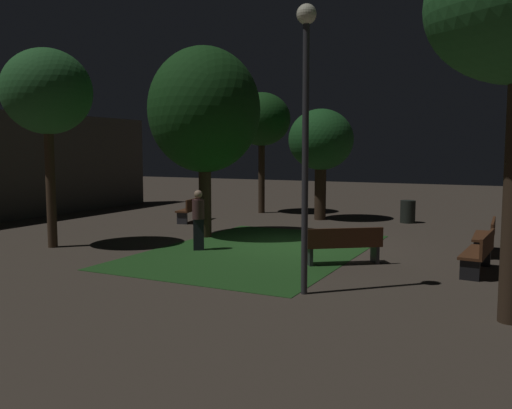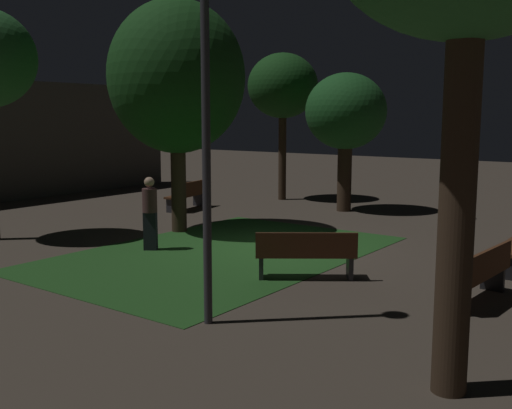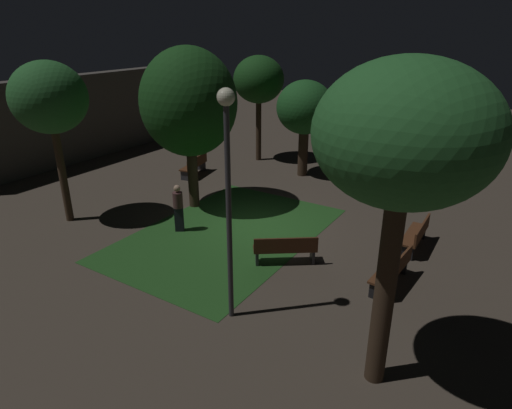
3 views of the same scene
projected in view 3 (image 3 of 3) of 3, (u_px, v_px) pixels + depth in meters
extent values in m
plane|color=#473D33|center=(259.00, 227.00, 14.86)|extent=(60.00, 60.00, 0.00)
cube|color=#23511E|center=(227.00, 233.00, 14.37)|extent=(7.80, 5.15, 0.01)
cube|color=#512D19|center=(390.00, 270.00, 11.35)|extent=(1.83, 0.61, 0.06)
cube|color=#512D19|center=(399.00, 265.00, 11.15)|extent=(1.80, 0.19, 0.40)
cube|color=black|center=(377.00, 292.00, 10.85)|extent=(0.11, 0.39, 0.42)
cube|color=black|center=(400.00, 266.00, 12.04)|extent=(0.11, 0.39, 0.42)
cube|color=#512D19|center=(414.00, 235.00, 13.28)|extent=(1.81, 0.50, 0.06)
cube|color=#512D19|center=(422.00, 229.00, 13.09)|extent=(1.80, 0.08, 0.40)
cube|color=black|center=(406.00, 252.00, 12.74)|extent=(0.09, 0.39, 0.42)
cube|color=black|center=(419.00, 232.00, 14.00)|extent=(0.09, 0.39, 0.42)
cube|color=#422314|center=(285.00, 248.00, 12.46)|extent=(1.44, 1.74, 0.06)
cube|color=#422314|center=(286.00, 245.00, 12.18)|extent=(1.10, 1.50, 0.40)
cube|color=#2D2D33|center=(257.00, 257.00, 12.50)|extent=(0.36, 0.29, 0.42)
cube|color=#2D2D33|center=(312.00, 255.00, 12.59)|extent=(0.36, 0.29, 0.42)
cube|color=#512D19|center=(193.00, 165.00, 19.85)|extent=(1.86, 0.84, 0.06)
cube|color=#512D19|center=(197.00, 161.00, 19.69)|extent=(1.77, 0.42, 0.40)
cube|color=#2D2D33|center=(185.00, 176.00, 19.25)|extent=(0.16, 0.39, 0.42)
cube|color=#2D2D33|center=(202.00, 166.00, 20.63)|extent=(0.16, 0.39, 0.42)
cylinder|color=#38281C|center=(259.00, 128.00, 21.68)|extent=(0.27, 0.27, 3.29)
ellipsoid|color=#194719|center=(259.00, 79.00, 20.80)|extent=(2.42, 2.42, 2.22)
cylinder|color=#38281C|center=(385.00, 289.00, 7.76)|extent=(0.37, 0.37, 4.00)
ellipsoid|color=#28662D|center=(406.00, 134.00, 6.70)|extent=(2.89, 2.89, 2.33)
cylinder|color=#423021|center=(62.00, 171.00, 14.72)|extent=(0.26, 0.26, 3.57)
ellipsoid|color=#28662D|center=(49.00, 97.00, 13.79)|extent=(2.38, 2.38, 2.28)
cylinder|color=#38281C|center=(303.00, 149.00, 19.58)|extent=(0.44, 0.44, 2.39)
ellipsoid|color=#1E5623|center=(305.00, 107.00, 18.87)|extent=(2.46, 2.46, 2.31)
cylinder|color=#38281C|center=(193.00, 169.00, 16.04)|extent=(0.38, 0.38, 2.94)
ellipsoid|color=#194719|center=(189.00, 102.00, 15.14)|extent=(3.38, 3.38, 3.75)
cylinder|color=#333338|center=(229.00, 220.00, 9.40)|extent=(0.12, 0.12, 4.91)
sphere|color=#F2EDCC|center=(226.00, 97.00, 8.41)|extent=(0.36, 0.36, 0.36)
cylinder|color=black|center=(375.00, 175.00, 18.72)|extent=(0.54, 0.54, 0.83)
cube|color=black|center=(179.00, 219.00, 14.42)|extent=(0.32, 0.34, 0.84)
cylinder|color=#4C2D2D|center=(178.00, 200.00, 14.16)|extent=(0.32, 0.32, 0.52)
sphere|color=tan|center=(177.00, 188.00, 14.01)|extent=(0.22, 0.22, 0.22)
cube|color=#4C4742|center=(74.00, 119.00, 21.49)|extent=(12.29, 0.80, 4.13)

